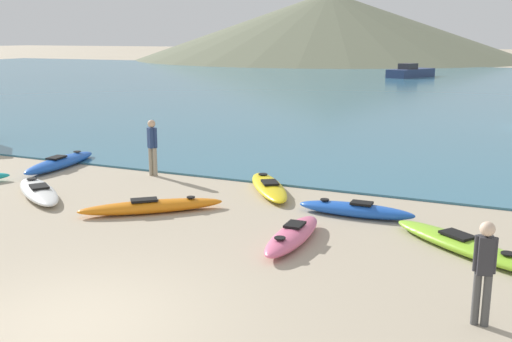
{
  "coord_description": "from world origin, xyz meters",
  "views": [
    {
      "loc": [
        5.66,
        -6.13,
        4.07
      ],
      "look_at": [
        -0.85,
        8.26,
        0.5
      ],
      "focal_mm": 42.0,
      "sensor_mm": 36.0,
      "label": 1
    }
  ],
  "objects": [
    {
      "name": "kayak_on_sand_1",
      "position": [
        -2.17,
        5.19,
        0.15
      ],
      "size": [
        2.97,
        2.62,
        0.35
      ],
      "color": "orange",
      "rests_on": "ground_plane"
    },
    {
      "name": "kayak_on_sand_2",
      "position": [
        4.81,
        5.46,
        0.14
      ],
      "size": [
        3.28,
        2.63,
        0.33
      ],
      "color": "#8CCC2D",
      "rests_on": "ground_plane"
    },
    {
      "name": "kayak_on_sand_8",
      "position": [
        -7.58,
        8.12,
        0.18
      ],
      "size": [
        1.03,
        3.41,
        0.4
      ],
      "color": "blue",
      "rests_on": "ground_plane"
    },
    {
      "name": "bay_water",
      "position": [
        0.0,
        43.84,
        0.03
      ],
      "size": [
        160.0,
        70.0,
        0.06
      ],
      "primitive_type": "cube",
      "color": "teal",
      "rests_on": "ground_plane"
    },
    {
      "name": "ground_plane",
      "position": [
        0.0,
        0.0,
        0.0
      ],
      "size": [
        400.0,
        400.0,
        0.0
      ],
      "primitive_type": "plane",
      "color": "tan"
    },
    {
      "name": "person_near_foreground",
      "position": [
        5.33,
        2.42,
        0.89
      ],
      "size": [
        0.32,
        0.23,
        1.56
      ],
      "color": "#4C4C4C",
      "rests_on": "ground_plane"
    },
    {
      "name": "far_hill_left",
      "position": [
        -27.64,
        98.72,
        5.84
      ],
      "size": [
        68.4,
        68.4,
        11.67
      ],
      "primitive_type": "cone",
      "color": "#6B7056",
      "rests_on": "ground_plane"
    },
    {
      "name": "person_near_waterline",
      "position": [
        -4.31,
        8.45,
        0.96
      ],
      "size": [
        0.34,
        0.29,
        1.67
      ],
      "color": "gray",
      "rests_on": "ground_plane"
    },
    {
      "name": "kayak_on_sand_6",
      "position": [
        -0.41,
        8.11,
        0.14
      ],
      "size": [
        2.38,
        3.03,
        0.32
      ],
      "color": "yellow",
      "rests_on": "ground_plane"
    },
    {
      "name": "kayak_on_sand_0",
      "position": [
        2.29,
        6.89,
        0.16
      ],
      "size": [
        2.72,
        0.66,
        0.36
      ],
      "color": "blue",
      "rests_on": "ground_plane"
    },
    {
      "name": "kayak_on_sand_5",
      "position": [
        -5.68,
        5.21,
        0.14
      ],
      "size": [
        3.0,
        2.45,
        0.33
      ],
      "color": "white",
      "rests_on": "ground_plane"
    },
    {
      "name": "kayak_on_sand_7",
      "position": [
        1.62,
        4.56,
        0.17
      ],
      "size": [
        0.68,
        2.63,
        0.38
      ],
      "color": "#E5668C",
      "rests_on": "ground_plane"
    },
    {
      "name": "moored_boat_0",
      "position": [
        -5.2,
        55.33,
        0.54
      ],
      "size": [
        4.02,
        6.25,
        1.36
      ],
      "color": "navy",
      "rests_on": "bay_water"
    }
  ]
}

